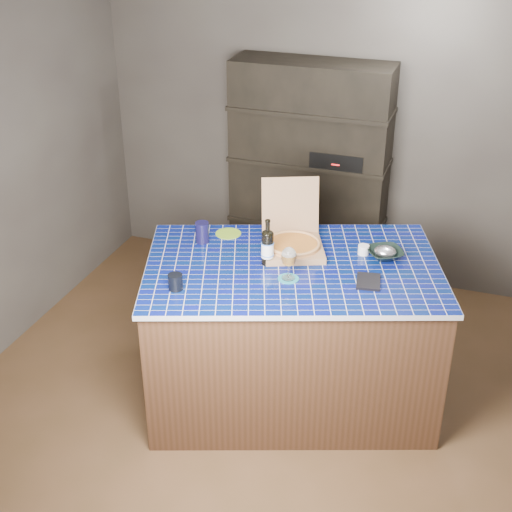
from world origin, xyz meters
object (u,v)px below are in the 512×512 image
at_px(mead_bottle, 268,247).
at_px(kitchen_island, 291,332).
at_px(pizza_box, 293,242).
at_px(wine_glass, 289,257).
at_px(bowl, 385,253).
at_px(dvd_case, 368,281).

bearing_deg(mead_bottle, kitchen_island, 11.98).
distance_m(pizza_box, wine_glass, 0.37).
distance_m(mead_bottle, bowl, 0.72).
relative_size(kitchen_island, pizza_box, 3.72).
height_order(dvd_case, bowl, bowl).
height_order(pizza_box, mead_bottle, pizza_box).
distance_m(pizza_box, bowl, 0.56).
bearing_deg(kitchen_island, dvd_case, -26.42).
height_order(kitchen_island, dvd_case, dvd_case).
xyz_separation_m(kitchen_island, dvd_case, (0.46, -0.06, 0.48)).
distance_m(wine_glass, dvd_case, 0.47).
bearing_deg(wine_glass, kitchen_island, 97.33).
bearing_deg(dvd_case, wine_glass, -175.28).
relative_size(kitchen_island, bowl, 9.48).
bearing_deg(mead_bottle, wine_glass, -38.62).
distance_m(mead_bottle, wine_glass, 0.22).
distance_m(wine_glass, bowl, 0.66).
distance_m(kitchen_island, dvd_case, 0.67).
distance_m(mead_bottle, dvd_case, 0.62).
bearing_deg(dvd_case, mead_bottle, 168.25).
relative_size(pizza_box, bowl, 2.55).
height_order(mead_bottle, wine_glass, mead_bottle).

